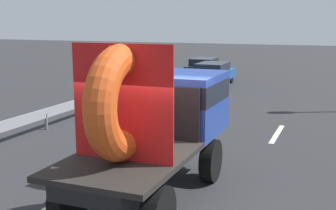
% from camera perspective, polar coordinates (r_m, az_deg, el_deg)
% --- Properties ---
extents(ground_plane, '(120.00, 120.00, 0.00)m').
position_cam_1_polar(ground_plane, '(8.97, -2.72, -12.54)').
color(ground_plane, '#28282B').
extents(flatbed_truck, '(2.02, 4.87, 3.19)m').
position_cam_1_polar(flatbed_truck, '(9.12, -1.08, -1.36)').
color(flatbed_truck, black).
rests_on(flatbed_truck, ground_plane).
extents(distant_sedan, '(1.66, 3.87, 1.26)m').
position_cam_1_polar(distant_sedan, '(24.67, 5.82, 4.12)').
color(distant_sedan, black).
rests_on(distant_sedan, ground_plane).
extents(guardrail, '(0.10, 12.57, 0.71)m').
position_cam_1_polar(guardrail, '(13.92, -19.46, -2.35)').
color(guardrail, gray).
rests_on(guardrail, ground_plane).
extents(lane_dash_left_far, '(0.16, 2.40, 0.01)m').
position_cam_1_polar(lane_dash_left_far, '(15.09, 1.38, -2.76)').
color(lane_dash_left_far, beige).
rests_on(lane_dash_left_far, ground_plane).
extents(lane_dash_right_far, '(0.16, 2.44, 0.01)m').
position_cam_1_polar(lane_dash_right_far, '(14.51, 13.94, -3.65)').
color(lane_dash_right_far, beige).
rests_on(lane_dash_right_far, ground_plane).
extents(oncoming_car, '(1.56, 3.63, 1.18)m').
position_cam_1_polar(oncoming_car, '(28.61, 4.71, 4.99)').
color(oncoming_car, black).
rests_on(oncoming_car, ground_plane).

